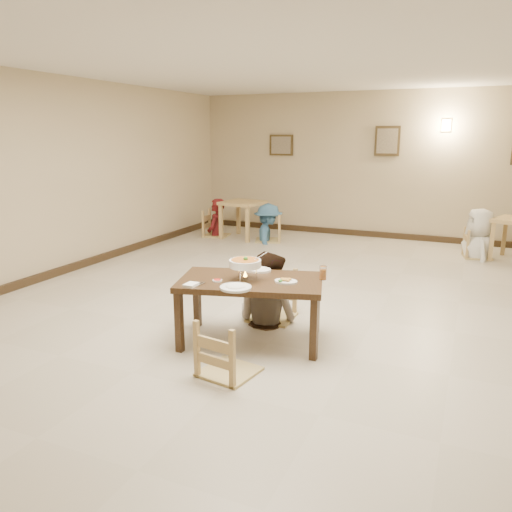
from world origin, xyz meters
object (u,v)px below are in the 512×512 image
at_px(chair_near, 228,322).
at_px(curry_warmer, 245,264).
at_px(drink_glass, 323,273).
at_px(bg_chair_lr, 268,215).
at_px(bg_chair_ll, 216,212).
at_px(bg_diner_c, 482,209).
at_px(bg_table_left, 243,208).
at_px(bg_diner_b, 268,204).
at_px(main_table, 251,287).
at_px(chair_far, 272,275).
at_px(main_diner, 268,252).
at_px(bg_diner_a, 216,199).
at_px(bg_chair_rl, 480,231).

relative_size(chair_near, curry_warmer, 2.76).
distance_m(drink_glass, bg_chair_lr, 5.14).
relative_size(bg_chair_ll, bg_diner_c, 0.60).
relative_size(curry_warmer, drink_glass, 2.57).
relative_size(bg_table_left, bg_diner_b, 0.57).
relative_size(main_table, bg_diner_c, 0.92).
distance_m(chair_far, curry_warmer, 0.82).
relative_size(chair_far, bg_chair_lr, 1.00).
distance_m(bg_table_left, bg_diner_c, 4.56).
bearing_deg(drink_glass, bg_table_left, 123.80).
bearing_deg(bg_table_left, chair_near, -65.96).
bearing_deg(curry_warmer, bg_chair_ll, 121.20).
relative_size(curry_warmer, bg_chair_ll, 0.34).
bearing_deg(main_diner, bg_chair_ll, -39.00).
xyz_separation_m(bg_chair_lr, bg_diner_a, (-1.22, 0.04, 0.27)).
bearing_deg(bg_diner_a, chair_near, 22.29).
distance_m(bg_chair_ll, bg_diner_b, 1.24).
height_order(chair_near, main_diner, main_diner).
height_order(chair_far, bg_diner_b, bg_diner_b).
bearing_deg(bg_diner_a, chair_far, 28.72).
height_order(chair_near, curry_warmer, chair_near).
bearing_deg(curry_warmer, bg_chair_lr, 109.75).
bearing_deg(bg_chair_ll, bg_table_left, -95.35).
height_order(chair_near, bg_chair_ll, bg_chair_ll).
height_order(main_table, bg_table_left, bg_table_left).
bearing_deg(main_table, bg_diner_b, 94.81).
bearing_deg(bg_chair_lr, bg_table_left, -116.98).
distance_m(bg_diner_a, bg_diner_c, 5.16).
bearing_deg(bg_diner_c, bg_diner_a, -105.57).
distance_m(main_diner, bg_table_left, 4.85).
height_order(chair_far, bg_chair_ll, chair_far).
xyz_separation_m(main_table, curry_warmer, (-0.04, -0.04, 0.25)).
xyz_separation_m(chair_near, bg_chair_ll, (-3.11, 5.58, 0.03)).
distance_m(curry_warmer, bg_diner_b, 5.14).
relative_size(main_diner, bg_chair_lr, 1.55).
distance_m(main_diner, bg_chair_lr, 4.52).
xyz_separation_m(drink_glass, bg_chair_lr, (-2.46, 4.51, -0.21)).
xyz_separation_m(main_diner, bg_diner_b, (-1.71, 4.18, -0.06)).
bearing_deg(bg_chair_ll, bg_diner_b, -100.72).
bearing_deg(chair_far, drink_glass, -32.38).
xyz_separation_m(main_table, bg_chair_ll, (-3.00, 4.84, -0.08)).
xyz_separation_m(chair_near, bg_diner_c, (2.04, 5.73, 0.38)).
bearing_deg(chair_near, bg_chair_lr, -61.53).
distance_m(chair_near, bg_chair_rl, 6.09).
bearing_deg(bg_chair_rl, curry_warmer, 145.47).
xyz_separation_m(drink_glass, bg_diner_c, (1.48, 4.70, 0.13)).
bearing_deg(bg_chair_lr, curry_warmer, -0.08).
xyz_separation_m(chair_far, bg_diner_c, (2.21, 4.27, 0.34)).
bearing_deg(bg_chair_ll, bg_chair_lr, -100.72).
relative_size(bg_chair_ll, bg_chair_rl, 1.10).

